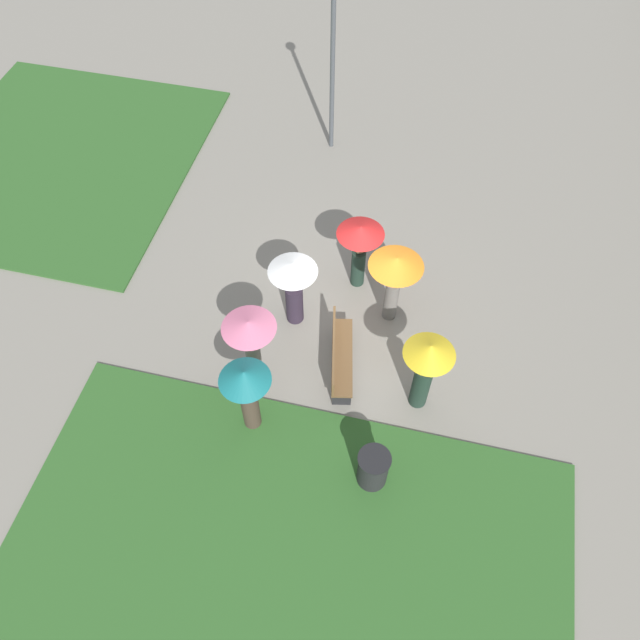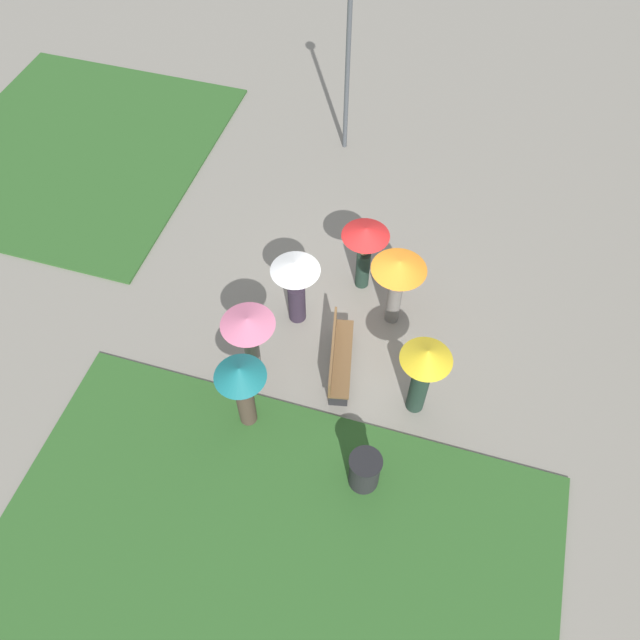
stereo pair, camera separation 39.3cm
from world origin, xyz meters
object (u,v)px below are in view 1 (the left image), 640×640
Objects in this scene: crowd_person_teal at (247,389)px; crowd_person_pink at (250,337)px; crowd_person_yellow at (427,364)px; lamp_post at (333,50)px; crowd_person_white at (293,282)px; park_bench at (339,355)px; trash_bin at (373,469)px; crowd_person_orange at (395,272)px; crowd_person_red at (360,243)px.

crowd_person_teal is 1.05× the size of crowd_person_pink.
crowd_person_teal is 0.96× the size of crowd_person_yellow.
lamp_post reaches higher than crowd_person_pink.
crowd_person_yellow reaches higher than crowd_person_white.
park_bench is 0.99× the size of crowd_person_teal.
trash_bin is 2.72m from crowd_person_teal.
trash_bin is 3.98m from crowd_person_orange.
crowd_person_pink is (-2.91, 1.56, 0.02)m from crowd_person_red.
crowd_person_orange is at bearing 158.30° from crowd_person_teal.
crowd_person_orange is at bearing 4.88° from trash_bin.
crowd_person_pink is (-0.54, 1.64, 0.88)m from park_bench.
crowd_person_pink is (-2.14, 2.44, -0.12)m from crowd_person_orange.
crowd_person_white is (-1.33, 1.13, -0.09)m from crowd_person_red.
lamp_post is 2.44× the size of crowd_person_red.
crowd_person_red is 1.00× the size of crowd_person_white.
crowd_person_red is at bearing -160.12° from lamp_post.
crowd_person_yellow is at bearing -114.60° from park_bench.
crowd_person_red is 3.30m from crowd_person_yellow.
crowd_person_pink is at bearing 36.43° from crowd_person_yellow.
crowd_person_teal is 3.90m from crowd_person_orange.
crowd_person_orange is (-5.38, -2.55, -1.37)m from lamp_post.
park_bench is at bearing -142.70° from crowd_person_white.
trash_bin is at bearing 92.89° from crowd_person_red.
trash_bin is at bearing 88.56° from crowd_person_teal.
crowd_person_red is 0.90× the size of crowd_person_yellow.
crowd_person_white is at bearing -46.33° from crowd_person_pink.
park_bench is 1.94m from crowd_person_pink.
crowd_person_yellow is at bearing 124.06° from crowd_person_teal.
park_bench is at bearing 80.13° from crowd_person_red.
crowd_person_teal reaches higher than crowd_person_pink.
crowd_person_teal is at bearing 60.43° from crowd_person_red.
park_bench is 2.32m from crowd_person_teal.
lamp_post reaches higher than crowd_person_yellow.
crowd_person_orange is at bearing -86.45° from crowd_person_white.
trash_bin is 0.51× the size of crowd_person_pink.
lamp_post is 2.18× the size of crowd_person_yellow.
crowd_person_teal is at bearing -159.98° from crowd_person_orange.
crowd_person_teal is 1.02× the size of crowd_person_orange.
crowd_person_white is at bearing 37.43° from park_bench.
crowd_person_red is 0.95× the size of crowd_person_orange.
crowd_person_teal is at bearing 162.57° from crowd_person_pink.
park_bench is 1.04× the size of crowd_person_pink.
crowd_person_white is at bearing 37.76° from crowd_person_red.
crowd_person_white is 0.98× the size of crowd_person_pink.
park_bench is at bearing 26.73° from trash_bin.
park_bench is 1.77m from crowd_person_white.
crowd_person_white is at bearing 35.47° from trash_bin.
crowd_person_yellow is (-2.76, -1.81, 0.07)m from crowd_person_red.
lamp_post reaches higher than crowd_person_teal.
crowd_person_teal is (-8.63, -0.38, -1.47)m from lamp_post.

